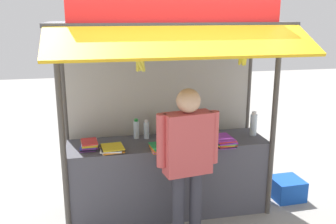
# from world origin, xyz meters

# --- Properties ---
(ground_plane) EXTENTS (20.00, 20.00, 0.00)m
(ground_plane) POSITION_xyz_m (0.00, 0.00, 0.00)
(ground_plane) COLOR gray
(stall_counter) EXTENTS (2.27, 0.61, 0.87)m
(stall_counter) POSITION_xyz_m (0.00, 0.00, 0.43)
(stall_counter) COLOR #4C4C56
(stall_counter) RESTS_ON ground
(stall_structure) EXTENTS (2.47, 1.45, 2.56)m
(stall_structure) POSITION_xyz_m (0.00, 0.08, 1.54)
(stall_structure) COLOR #4C4742
(stall_structure) RESTS_ON ground
(water_bottle_front_left) EXTENTS (0.07, 0.07, 0.23)m
(water_bottle_front_left) POSITION_xyz_m (-0.34, 0.20, 0.98)
(water_bottle_front_left) COLOR silver
(water_bottle_front_left) RESTS_ON stall_counter
(water_bottle_far_left) EXTENTS (0.07, 0.07, 0.26)m
(water_bottle_far_left) POSITION_xyz_m (0.50, 0.02, 0.99)
(water_bottle_far_left) COLOR silver
(water_bottle_far_left) RESTS_ON stall_counter
(water_bottle_rear_center) EXTENTS (0.08, 0.08, 0.29)m
(water_bottle_rear_center) POSITION_xyz_m (0.01, 0.14, 1.00)
(water_bottle_rear_center) COLOR silver
(water_bottle_rear_center) RESTS_ON stall_counter
(water_bottle_left) EXTENTS (0.08, 0.08, 0.27)m
(water_bottle_left) POSITION_xyz_m (0.35, 0.09, 1.00)
(water_bottle_left) COLOR silver
(water_bottle_left) RESTS_ON stall_counter
(water_bottle_back_left) EXTENTS (0.08, 0.08, 0.29)m
(water_bottle_back_left) POSITION_xyz_m (1.05, 0.02, 1.01)
(water_bottle_back_left) COLOR silver
(water_bottle_back_left) RESTS_ON stall_counter
(water_bottle_front_right) EXTENTS (0.06, 0.06, 0.23)m
(water_bottle_front_right) POSITION_xyz_m (-0.22, 0.16, 0.97)
(water_bottle_front_right) COLOR silver
(water_bottle_front_right) RESTS_ON stall_counter
(magazine_stack_mid_left) EXTENTS (0.21, 0.30, 0.05)m
(magazine_stack_mid_left) POSITION_xyz_m (-0.14, -0.24, 0.89)
(magazine_stack_mid_left) COLOR orange
(magazine_stack_mid_left) RESTS_ON stall_counter
(magazine_stack_far_right) EXTENTS (0.26, 0.29, 0.05)m
(magazine_stack_far_right) POSITION_xyz_m (-0.65, -0.16, 0.89)
(magazine_stack_far_right) COLOR white
(magazine_stack_far_right) RESTS_ON stall_counter
(magazine_stack_right) EXTENTS (0.20, 0.26, 0.09)m
(magazine_stack_right) POSITION_xyz_m (-0.88, -0.05, 0.91)
(magazine_stack_right) COLOR purple
(magazine_stack_right) RESTS_ON stall_counter
(magazine_stack_mid_right) EXTENTS (0.25, 0.32, 0.09)m
(magazine_stack_mid_right) POSITION_xyz_m (0.58, -0.24, 0.92)
(magazine_stack_mid_right) COLOR purple
(magazine_stack_mid_right) RESTS_ON stall_counter
(banana_bunch_inner_right) EXTENTS (0.11, 0.12, 0.33)m
(banana_bunch_inner_right) POSITION_xyz_m (-0.35, -0.40, 1.83)
(banana_bunch_inner_right) COLOR #332D23
(banana_bunch_rightmost) EXTENTS (0.10, 0.10, 0.30)m
(banana_bunch_rightmost) POSITION_xyz_m (0.69, -0.40, 1.86)
(banana_bunch_rightmost) COLOR #332D23
(vendor_person) EXTENTS (0.61, 0.26, 1.62)m
(vendor_person) POSITION_xyz_m (0.05, -0.68, 0.97)
(vendor_person) COLOR #383842
(vendor_person) RESTS_ON ground
(plastic_crate) EXTENTS (0.39, 0.39, 0.26)m
(plastic_crate) POSITION_xyz_m (1.54, -0.01, 0.13)
(plastic_crate) COLOR #194CB2
(plastic_crate) RESTS_ON ground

